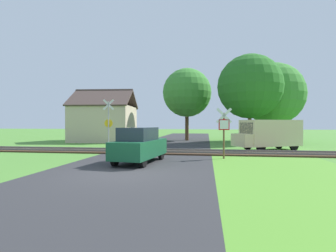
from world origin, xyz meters
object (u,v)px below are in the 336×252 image
Objects in this scene: tree_center at (187,93)px; mail_truck at (269,134)px; house at (104,123)px; tree_far at (273,94)px; stop_sign_near at (224,129)px; crossing_sign_far at (109,121)px; parked_car at (140,145)px; tree_right at (250,87)px.

tree_center reaches higher than mail_truck.
house is 0.83× the size of tree_center.
mail_truck is (-2.69, -10.01, -3.98)m from tree_far.
crossing_sign_far reaches higher than stop_sign_near.
mail_truck is at bearing -11.62° from crossing_sign_far.
tree_far is (6.25, 15.26, 3.54)m from stop_sign_near.
stop_sign_near is at bearing 33.61° from parked_car.
house is 10.05m from tree_center.
tree_right reaches higher than tree_center.
crossing_sign_far is 0.44× the size of tree_right.
house is 0.81× the size of tree_far.
crossing_sign_far is at bearing 66.71° from mail_truck.
tree_far is 2.06× the size of parked_car.
crossing_sign_far is at bearing -147.21° from tree_right.
crossing_sign_far is at bearing -115.58° from tree_center.
tree_far is at bearing 21.09° from crossing_sign_far.
crossing_sign_far is 12.18m from mail_truck.
crossing_sign_far is at bearing 129.86° from parked_car.
house is at bearing -172.34° from tree_far.
tree_far reaches higher than house.
tree_center is at bearing -84.56° from stop_sign_near.
tree_far is at bearing 45.64° from tree_right.
house reaches higher than stop_sign_near.
tree_right is (15.53, -0.52, 3.60)m from house.
tree_far reaches higher than parked_car.
tree_far is 4.23m from tree_right.
tree_center is (-3.26, 15.68, 3.90)m from stop_sign_near.
tree_right reaches higher than crossing_sign_far.
tree_far is (14.81, 10.65, 3.04)m from crossing_sign_far.
crossing_sign_far is 0.56× the size of house.
house is 15.95m from tree_right.
mail_truck is (12.12, 0.64, -0.94)m from crossing_sign_far.
stop_sign_near is at bearing -105.12° from tree_right.
tree_far is (18.47, 2.48, 3.14)m from house.
crossing_sign_far is at bearing -70.71° from house.
parked_car is (-1.04, -17.79, -4.68)m from tree_center.
tree_right is at bearing -27.52° from tree_center.
mail_truck is 1.25× the size of parked_car.
tree_far is at bearing -41.33° from mail_truck.
house is at bearing -162.04° from tree_center.
house reaches higher than crossing_sign_far.
tree_center is 13.20m from mail_truck.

